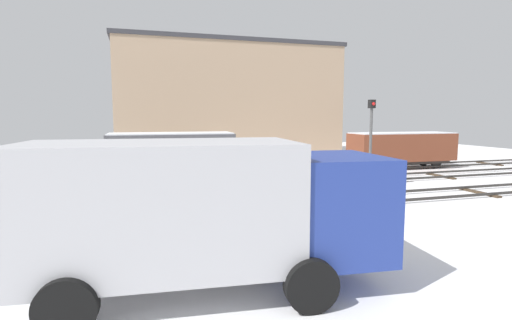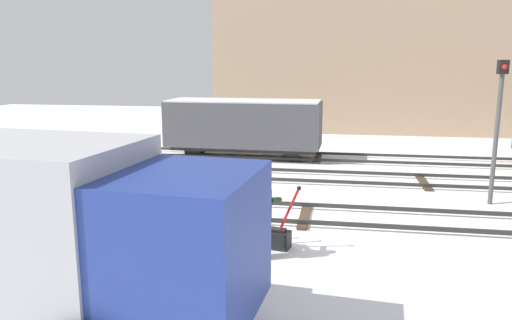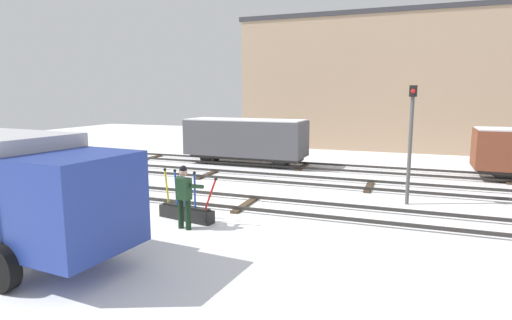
# 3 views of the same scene
# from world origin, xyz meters

# --- Properties ---
(ground_plane) EXTENTS (60.00, 60.00, 0.00)m
(ground_plane) POSITION_xyz_m (0.00, 0.00, 0.00)
(ground_plane) COLOR white
(track_main_line) EXTENTS (44.00, 1.94, 0.18)m
(track_main_line) POSITION_xyz_m (0.00, 0.00, 0.11)
(track_main_line) COLOR #2D2B28
(track_main_line) RESTS_ON ground_plane
(track_siding_near) EXTENTS (44.00, 1.94, 0.18)m
(track_siding_near) POSITION_xyz_m (0.00, 4.13, 0.11)
(track_siding_near) COLOR #2D2B28
(track_siding_near) RESTS_ON ground_plane
(track_siding_far) EXTENTS (44.00, 1.94, 0.18)m
(track_siding_far) POSITION_xyz_m (0.00, 7.60, 0.11)
(track_siding_far) COLOR #2D2B28
(track_siding_far) RESTS_ON ground_plane
(switch_lever_frame) EXTENTS (2.03, 0.70, 1.45)m
(switch_lever_frame) POSITION_xyz_m (-1.05, -1.99, 0.25)
(switch_lever_frame) COLOR black
(switch_lever_frame) RESTS_ON ground_plane
(rail_worker) EXTENTS (0.63, 0.68, 1.73)m
(rail_worker) POSITION_xyz_m (-0.67, -2.70, 0.98)
(rail_worker) COLOR black
(rail_worker) RESTS_ON ground_plane
(signal_post) EXTENTS (0.24, 0.32, 3.87)m
(signal_post) POSITION_xyz_m (4.92, 2.06, 2.37)
(signal_post) COLOR #4C4C4C
(signal_post) RESTS_ON ground_plane
(apartment_building) EXTENTS (17.22, 6.65, 8.77)m
(apartment_building) POSITION_xyz_m (2.27, 18.11, 4.39)
(apartment_building) COLOR tan
(apartment_building) RESTS_ON ground_plane
(freight_car_back_track) EXTENTS (6.26, 2.28, 2.34)m
(freight_car_back_track) POSITION_xyz_m (-3.02, 7.60, 1.35)
(freight_car_back_track) COLOR #2D2B28
(freight_car_back_track) RESTS_ON ground_plane
(perched_bird_roof_left) EXTENTS (0.27, 0.26, 0.13)m
(perched_bird_roof_left) POSITION_xyz_m (-4.26, 20.73, 8.83)
(perched_bird_roof_left) COLOR #514C47
(perched_bird_roof_left) RESTS_ON apartment_building
(perched_bird_roof_right) EXTENTS (0.18, 0.28, 0.13)m
(perched_bird_roof_right) POSITION_xyz_m (-2.18, 15.70, 8.83)
(perched_bird_roof_right) COLOR #514C47
(perched_bird_roof_right) RESTS_ON apartment_building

